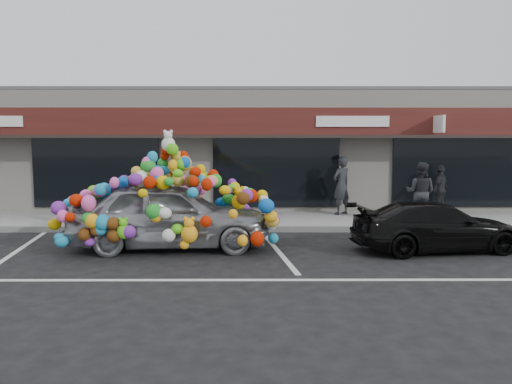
{
  "coord_description": "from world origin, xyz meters",
  "views": [
    {
      "loc": [
        2.27,
        -11.17,
        2.55
      ],
      "look_at": [
        2.32,
        1.4,
        1.23
      ],
      "focal_mm": 35.0,
      "sensor_mm": 36.0,
      "label": 1
    }
  ],
  "objects_px": {
    "toy_car": "(170,207)",
    "pedestrian_a": "(341,186)",
    "black_sedan": "(436,227)",
    "pedestrian_c": "(440,189)",
    "pedestrian_b": "(420,192)"
  },
  "relations": [
    {
      "from": "black_sedan",
      "to": "pedestrian_b",
      "type": "distance_m",
      "value": 3.23
    },
    {
      "from": "toy_car",
      "to": "pedestrian_a",
      "type": "xyz_separation_m",
      "value": [
        4.77,
        4.36,
        0.11
      ]
    },
    {
      "from": "pedestrian_a",
      "to": "pedestrian_b",
      "type": "height_order",
      "value": "pedestrian_a"
    },
    {
      "from": "pedestrian_a",
      "to": "pedestrian_c",
      "type": "relative_size",
      "value": 1.17
    },
    {
      "from": "pedestrian_c",
      "to": "toy_car",
      "type": "bearing_deg",
      "value": -18.25
    },
    {
      "from": "pedestrian_c",
      "to": "pedestrian_a",
      "type": "bearing_deg",
      "value": -45.48
    },
    {
      "from": "black_sedan",
      "to": "pedestrian_b",
      "type": "xyz_separation_m",
      "value": [
        0.66,
        3.13,
        0.46
      ]
    },
    {
      "from": "pedestrian_a",
      "to": "black_sedan",
      "type": "bearing_deg",
      "value": 70.22
    },
    {
      "from": "toy_car",
      "to": "black_sedan",
      "type": "relative_size",
      "value": 1.3
    },
    {
      "from": "toy_car",
      "to": "pedestrian_a",
      "type": "distance_m",
      "value": 6.46
    },
    {
      "from": "pedestrian_b",
      "to": "toy_car",
      "type": "bearing_deg",
      "value": 53.06
    },
    {
      "from": "toy_car",
      "to": "black_sedan",
      "type": "distance_m",
      "value": 6.18
    },
    {
      "from": "toy_car",
      "to": "pedestrian_a",
      "type": "height_order",
      "value": "toy_car"
    },
    {
      "from": "black_sedan",
      "to": "toy_car",
      "type": "bearing_deg",
      "value": 79.33
    },
    {
      "from": "black_sedan",
      "to": "pedestrian_c",
      "type": "distance_m",
      "value": 5.11
    }
  ]
}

